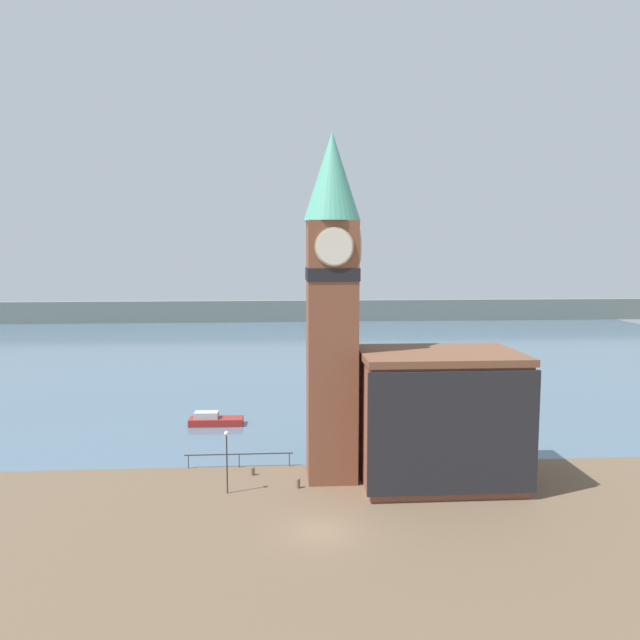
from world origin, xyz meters
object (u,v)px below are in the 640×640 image
object	(u,v)px
clock_tower	(332,299)
boat_near	(214,420)
mooring_bollard_near	(298,483)
lamp_post	(227,451)
pier_building	(439,417)
mooring_bollard_far	(253,471)

from	to	relation	value
clock_tower	boat_near	distance (m)	21.93
mooring_bollard_near	lamp_post	xyz separation A→B (m)	(-4.94, -0.61, 2.64)
pier_building	boat_near	xyz separation A→B (m)	(-17.70, 15.99, -4.31)
boat_near	mooring_bollard_far	distance (m)	14.45
boat_near	lamp_post	world-z (taller)	lamp_post
clock_tower	mooring_bollard_near	size ratio (longest dim) A/B	34.29
mooring_bollard_far	lamp_post	bearing A→B (deg)	-115.59
pier_building	mooring_bollard_far	world-z (taller)	pier_building
mooring_bollard_near	mooring_bollard_far	distance (m)	4.33
lamp_post	boat_near	bearing A→B (deg)	98.65
clock_tower	lamp_post	bearing A→B (deg)	-161.28
mooring_bollard_far	lamp_post	size ratio (longest dim) A/B	0.15
mooring_bollard_near	boat_near	bearing A→B (deg)	114.45
boat_near	lamp_post	xyz separation A→B (m)	(2.62, -17.22, 2.55)
clock_tower	mooring_bollard_far	bearing A→B (deg)	171.40
pier_building	lamp_post	distance (m)	15.24
mooring_bollard_far	lamp_post	xyz separation A→B (m)	(-1.63, -3.41, 2.69)
lamp_post	clock_tower	bearing A→B (deg)	18.72
clock_tower	mooring_bollard_near	xyz separation A→B (m)	(-2.52, -1.92, -12.88)
mooring_bollard_far	pier_building	bearing A→B (deg)	-9.18
mooring_bollard_far	lamp_post	world-z (taller)	lamp_post
clock_tower	boat_near	world-z (taller)	clock_tower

